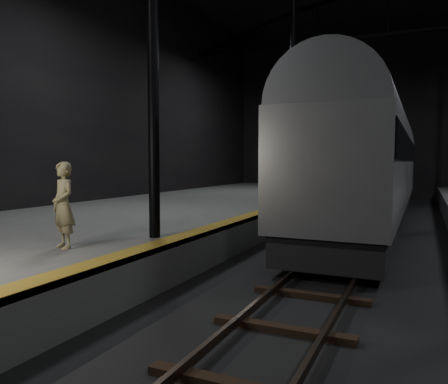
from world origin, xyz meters
The scene contains 6 objects.
ground centered at (0.00, 0.00, 0.00)m, with size 44.00×44.00×0.00m, color black.
platform_left centered at (-7.50, 0.00, 0.50)m, with size 9.00×43.80×1.00m, color #4C4C4A.
tactile_strip centered at (-3.25, 0.00, 1.00)m, with size 0.50×43.80×0.01m, color olive.
track centered at (0.00, 0.00, 0.07)m, with size 2.40×43.00×0.24m.
train centered at (0.00, 7.02, 3.03)m, with size 3.05×20.34×5.44m.
woman centered at (-4.76, -5.94, 1.91)m, with size 0.66×0.43×1.81m, color #908358.
Camera 1 is at (2.02, -12.75, 2.81)m, focal length 35.00 mm.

